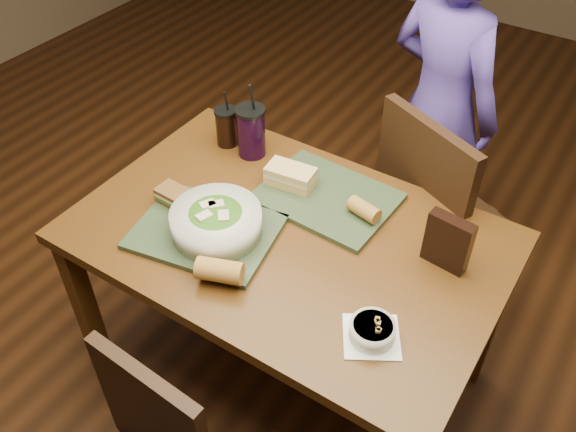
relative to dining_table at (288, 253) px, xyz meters
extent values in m
plane|color=#381C0B|center=(0.00, 0.00, -0.66)|extent=(6.00, 6.00, 0.00)
cube|color=#4C2B0F|center=(-0.60, -0.38, -0.30)|extent=(0.06, 0.06, 0.71)
cube|color=#4C2B0F|center=(-0.60, 0.38, -0.30)|extent=(0.06, 0.06, 0.71)
cube|color=#4C2B0F|center=(0.60, 0.38, -0.30)|extent=(0.06, 0.06, 0.71)
cube|color=#4C2B0F|center=(0.00, 0.00, 0.07)|extent=(1.30, 0.85, 0.04)
cube|color=black|center=(0.01, -0.65, -0.04)|extent=(0.36, 0.05, 0.43)
cube|color=black|center=(0.25, 0.64, -0.20)|extent=(0.56, 0.56, 0.04)
cube|color=black|center=(0.25, 0.45, 0.07)|extent=(0.40, 0.21, 0.51)
cube|color=black|center=(0.06, 0.46, -0.44)|extent=(0.04, 0.04, 0.43)
cube|color=black|center=(0.43, 0.46, -0.44)|extent=(0.04, 0.04, 0.43)
cube|color=black|center=(0.06, 0.83, -0.44)|extent=(0.04, 0.04, 0.43)
cube|color=black|center=(0.43, 0.83, -0.44)|extent=(0.04, 0.04, 0.43)
imported|color=#4C3799|center=(0.10, 0.97, 0.06)|extent=(0.61, 0.49, 1.44)
cube|color=#2E3B24|center=(-0.21, -0.14, 0.10)|extent=(0.47, 0.39, 0.02)
cube|color=#2E3B24|center=(0.02, 0.20, 0.10)|extent=(0.43, 0.34, 0.02)
cylinder|color=silver|center=(-0.17, -0.13, 0.15)|extent=(0.27, 0.27, 0.08)
ellipsoid|color=#427219|center=(-0.17, -0.13, 0.16)|extent=(0.22, 0.22, 0.07)
cube|color=beige|center=(-0.21, -0.12, 0.19)|extent=(0.05, 0.06, 0.01)
cube|color=beige|center=(-0.14, -0.13, 0.19)|extent=(0.05, 0.06, 0.01)
cube|color=beige|center=(-0.18, -0.16, 0.19)|extent=(0.04, 0.05, 0.01)
cube|color=beige|center=(-0.19, -0.10, 0.19)|extent=(0.05, 0.06, 0.01)
cube|color=white|center=(0.39, -0.21, 0.09)|extent=(0.20, 0.20, 0.00)
cylinder|color=silver|center=(0.39, -0.21, 0.12)|extent=(0.12, 0.12, 0.05)
cylinder|color=black|center=(0.39, -0.21, 0.14)|extent=(0.10, 0.10, 0.01)
cube|color=#B28947|center=(0.41, -0.22, 0.15)|extent=(0.01, 0.01, 0.01)
cube|color=#B28947|center=(0.40, -0.20, 0.15)|extent=(0.02, 0.02, 0.01)
cube|color=#B28947|center=(0.40, -0.20, 0.15)|extent=(0.02, 0.02, 0.01)
cube|color=#B28947|center=(0.40, -0.19, 0.15)|extent=(0.02, 0.02, 0.01)
cube|color=#B28947|center=(0.41, -0.22, 0.15)|extent=(0.02, 0.02, 0.01)
cube|color=#593819|center=(-0.37, -0.09, 0.12)|extent=(0.11, 0.08, 0.01)
cube|color=#3F721E|center=(-0.37, -0.09, 0.13)|extent=(0.11, 0.08, 0.01)
cube|color=beige|center=(-0.37, -0.09, 0.14)|extent=(0.11, 0.08, 0.01)
cube|color=#593819|center=(-0.37, -0.09, 0.15)|extent=(0.11, 0.08, 0.01)
cube|color=tan|center=(-0.11, 0.19, 0.12)|extent=(0.17, 0.10, 0.02)
cube|color=orange|center=(-0.11, 0.19, 0.13)|extent=(0.17, 0.10, 0.01)
cube|color=beige|center=(-0.11, 0.19, 0.14)|extent=(0.17, 0.10, 0.01)
cube|color=tan|center=(-0.11, 0.19, 0.16)|extent=(0.17, 0.10, 0.02)
cylinder|color=#AD7533|center=(-0.05, -0.27, 0.14)|extent=(0.14, 0.11, 0.07)
cylinder|color=#AD7533|center=(0.17, 0.18, 0.13)|extent=(0.11, 0.07, 0.05)
cylinder|color=black|center=(-0.44, 0.28, 0.16)|extent=(0.08, 0.08, 0.13)
cylinder|color=black|center=(-0.44, 0.28, 0.23)|extent=(0.08, 0.08, 0.01)
cylinder|color=black|center=(-0.43, 0.28, 0.27)|extent=(0.01, 0.02, 0.09)
cylinder|color=black|center=(-0.33, 0.27, 0.18)|extent=(0.10, 0.10, 0.17)
cylinder|color=black|center=(-0.33, 0.27, 0.27)|extent=(0.10, 0.10, 0.01)
cylinder|color=black|center=(-0.32, 0.27, 0.32)|extent=(0.01, 0.03, 0.11)
cube|color=black|center=(0.45, 0.14, 0.18)|extent=(0.14, 0.06, 0.17)
camera|label=1|loc=(0.73, -1.13, 1.38)|focal=38.00mm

